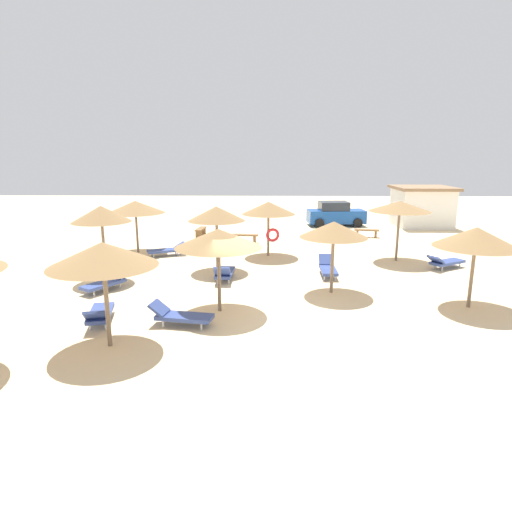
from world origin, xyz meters
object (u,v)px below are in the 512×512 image
(lounger_5, at_px, (445,262))
(parked_car, at_px, (335,214))
(bench_1, at_px, (201,230))
(lounger_0, at_px, (167,250))
(beach_cabana, at_px, (422,206))
(bench_2, at_px, (367,232))
(parasol_2, at_px, (218,238))
(lounger_4, at_px, (106,282))
(parasol_1, at_px, (216,214))
(lounger_1, at_px, (225,272))
(parasol_4, at_px, (101,214))
(parasol_3, at_px, (334,230))
(parasol_0, at_px, (135,207))
(parasol_6, at_px, (103,254))
(bench_0, at_px, (245,237))
(parasol_5, at_px, (400,207))
(parasol_9, at_px, (476,237))
(parasol_7, at_px, (269,209))
(lounger_3, at_px, (328,268))
(lounger_6, at_px, (100,314))
(lounger_2, at_px, (180,315))

(lounger_5, xyz_separation_m, parked_car, (-3.09, 11.97, 0.51))
(bench_1, bearing_deg, parked_car, 24.75)
(lounger_0, bearing_deg, beach_cabana, 31.10)
(bench_2, relative_size, parked_car, 0.38)
(parasol_2, relative_size, beach_cabana, 0.71)
(lounger_4, bearing_deg, lounger_0, 79.51)
(parasol_1, relative_size, lounger_5, 1.45)
(lounger_1, xyz_separation_m, bench_2, (7.93, 9.59, 0.02))
(parasol_1, bearing_deg, parasol_4, -159.48)
(parasol_1, xyz_separation_m, parasol_4, (-4.40, -1.65, 0.19))
(parasol_3, distance_m, parasol_4, 9.11)
(parasol_0, height_order, parasol_6, parasol_6)
(parasol_6, xyz_separation_m, bench_2, (10.47, 15.92, -2.19))
(lounger_4, height_order, lounger_5, lounger_4)
(parasol_1, bearing_deg, beach_cabana, 43.27)
(parasol_0, xyz_separation_m, bench_0, (5.51, 2.66, -2.03))
(beach_cabana, bearing_deg, parasol_3, -119.01)
(parasol_4, xyz_separation_m, parasol_5, (12.85, 3.60, -0.09))
(parasol_0, distance_m, bench_0, 6.45)
(parasol_4, distance_m, parasol_9, 13.72)
(parasol_6, height_order, lounger_5, parasol_6)
(parasol_1, height_order, parasol_7, parasol_1)
(lounger_5, relative_size, beach_cabana, 0.50)
(lounger_1, height_order, bench_1, lounger_1)
(lounger_3, bearing_deg, lounger_6, -144.09)
(parasol_6, distance_m, bench_0, 14.56)
(parasol_5, xyz_separation_m, bench_1, (-10.39, 6.32, -2.28))
(parasol_5, bearing_deg, beach_cabana, 65.63)
(parasol_0, xyz_separation_m, lounger_6, (1.63, -9.85, -2.06))
(parasol_4, relative_size, lounger_0, 1.52)
(parasol_1, bearing_deg, parasol_7, 51.72)
(parasol_9, height_order, bench_1, parasol_9)
(parasol_0, distance_m, bench_1, 5.79)
(lounger_2, height_order, beach_cabana, beach_cabana)
(bench_2, bearing_deg, parasol_4, -142.89)
(lounger_3, bearing_deg, parasol_3, -94.82)
(lounger_3, height_order, lounger_5, lounger_3)
(parasol_3, height_order, lounger_1, parasol_3)
(lounger_0, xyz_separation_m, lounger_4, (-1.07, -5.77, 0.01))
(parasol_0, bearing_deg, parasol_1, -37.75)
(parasol_9, xyz_separation_m, lounger_1, (-8.53, 3.05, -2.07))
(lounger_3, distance_m, beach_cabana, 15.66)
(parked_car, bearing_deg, lounger_4, -125.52)
(parasol_6, distance_m, lounger_0, 10.90)
(parasol_0, relative_size, parasol_2, 1.06)
(parasol_4, distance_m, bench_1, 10.49)
(parasol_0, distance_m, lounger_1, 7.43)
(parasol_1, xyz_separation_m, lounger_5, (10.22, 0.48, -2.21))
(parasol_2, height_order, lounger_3, parasol_2)
(bench_0, bearing_deg, lounger_0, -137.87)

